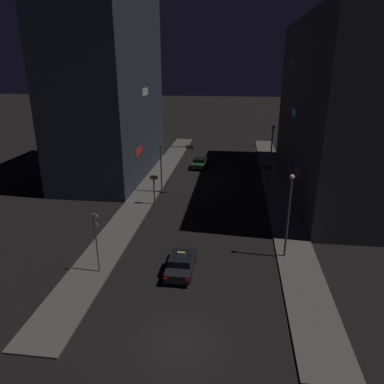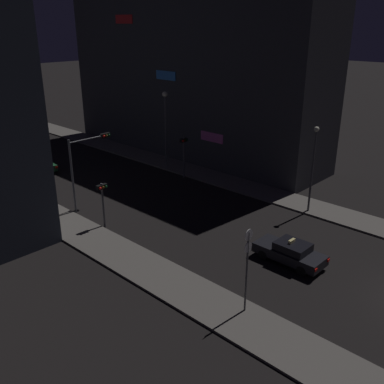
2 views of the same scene
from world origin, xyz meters
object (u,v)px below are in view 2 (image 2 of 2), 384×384
object	(u,v)px
traffic_light_overhead	(86,158)
street_lamp_far_block	(165,115)
taxi	(290,252)
street_lamp_near_block	(313,161)
traffic_light_left_kerb	(103,196)
traffic_light_right_kerb	(184,149)
far_car	(40,164)
sign_pole_left	(247,263)

from	to	relation	value
traffic_light_overhead	street_lamp_far_block	world-z (taller)	street_lamp_far_block
taxi	street_lamp_near_block	bearing A→B (deg)	21.44
taxi	traffic_light_left_kerb	bearing A→B (deg)	111.21
traffic_light_right_kerb	street_lamp_far_block	bearing A→B (deg)	77.05
street_lamp_far_block	traffic_light_left_kerb	bearing A→B (deg)	-152.03
taxi	traffic_light_right_kerb	distance (m)	17.43
taxi	street_lamp_near_block	world-z (taller)	street_lamp_near_block
traffic_light_left_kerb	street_lamp_near_block	size ratio (longest dim) A/B	0.51
far_car	sign_pole_left	distance (m)	29.17
street_lamp_near_block	street_lamp_far_block	world-z (taller)	street_lamp_far_block
far_car	traffic_light_left_kerb	size ratio (longest dim) A/B	1.36
far_car	street_lamp_far_block	xyz separation A→B (m)	(9.22, -8.68, 4.74)
traffic_light_left_kerb	sign_pole_left	bearing A→B (deg)	-94.53
street_lamp_far_block	sign_pole_left	bearing A→B (deg)	-124.02
street_lamp_far_block	taxi	bearing A→B (deg)	-111.83
traffic_light_right_kerb	street_lamp_near_block	xyz separation A→B (m)	(0.83, -12.83, 1.40)
far_car	taxi	bearing A→B (deg)	-86.77
taxi	traffic_light_left_kerb	world-z (taller)	traffic_light_left_kerb
traffic_light_right_kerb	taxi	bearing A→B (deg)	-113.52
far_car	traffic_light_left_kerb	xyz separation A→B (m)	(-3.27, -15.31, 1.72)
traffic_light_left_kerb	sign_pole_left	distance (m)	13.50
far_car	sign_pole_left	bearing A→B (deg)	-98.57
traffic_light_overhead	traffic_light_right_kerb	xyz separation A→B (m)	(10.42, -0.38, -1.37)
traffic_light_left_kerb	traffic_light_right_kerb	world-z (taller)	traffic_light_right_kerb
taxi	traffic_light_left_kerb	xyz separation A→B (m)	(-4.84, 12.47, 1.71)
traffic_light_right_kerb	street_lamp_far_block	xyz separation A→B (m)	(0.74, 3.22, 2.67)
traffic_light_left_kerb	street_lamp_near_block	world-z (taller)	street_lamp_near_block
street_lamp_far_block	street_lamp_near_block	bearing A→B (deg)	-89.67
sign_pole_left	street_lamp_far_block	xyz separation A→B (m)	(13.55, 20.08, 2.54)
far_car	traffic_light_left_kerb	world-z (taller)	traffic_light_left_kerb
traffic_light_left_kerb	traffic_light_right_kerb	size ratio (longest dim) A/B	0.86
traffic_light_overhead	sign_pole_left	bearing A→B (deg)	-97.88
taxi	far_car	distance (m)	27.83
traffic_light_right_kerb	street_lamp_near_block	world-z (taller)	street_lamp_near_block
traffic_light_overhead	street_lamp_near_block	xyz separation A→B (m)	(11.26, -13.22, 0.03)
taxi	sign_pole_left	world-z (taller)	sign_pole_left
traffic_light_right_kerb	far_car	bearing A→B (deg)	125.45
traffic_light_left_kerb	street_lamp_near_block	xyz separation A→B (m)	(12.58, -9.43, 1.75)
traffic_light_left_kerb	traffic_light_right_kerb	distance (m)	12.23
far_car	street_lamp_near_block	distance (m)	26.66
far_car	traffic_light_overhead	xyz separation A→B (m)	(-1.95, -11.52, 3.44)
sign_pole_left	far_car	bearing A→B (deg)	81.43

